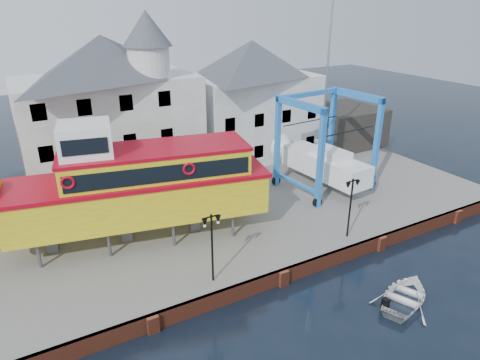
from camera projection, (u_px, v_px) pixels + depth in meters
ground at (283, 285)px, 25.44m from camera, size 140.00×140.00×0.00m
hardstanding at (205, 206)px, 34.09m from camera, size 44.00×22.00×1.00m
quay_wall at (282, 277)px, 25.33m from camera, size 44.00×0.47×1.00m
building_white_main at (110, 109)px, 35.19m from camera, size 14.00×8.30×14.00m
building_white_right at (251, 99)px, 42.21m from camera, size 12.00×8.00×11.20m
shed_dark at (339, 126)px, 46.51m from camera, size 8.00×7.00×4.00m
lamp_post_left at (212, 231)px, 22.99m from camera, size 1.12×0.32×4.20m
lamp_post_right at (352, 193)px, 27.49m from camera, size 1.12×0.32×4.20m
tour_boat at (122, 187)px, 26.77m from camera, size 19.08×7.99×8.09m
travel_lift at (318, 156)px, 36.10m from camera, size 7.35×10.00×14.86m
motorboat_b at (405, 301)px, 24.08m from camera, size 5.25×4.62×0.90m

